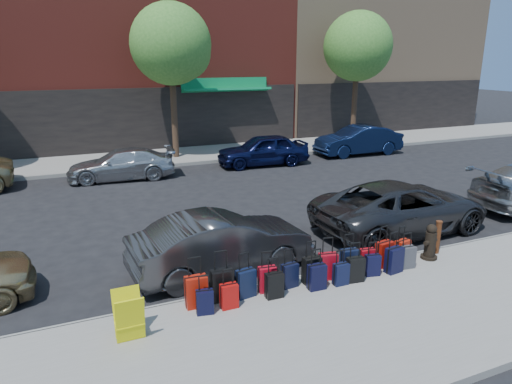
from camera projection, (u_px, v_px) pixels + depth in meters
name	position (u px, v px, depth m)	size (l,w,h in m)	color
ground	(233.00, 220.00, 14.30)	(120.00, 120.00, 0.00)	black
sidewalk_near	(354.00, 324.00, 8.54)	(60.00, 4.00, 0.15)	gray
sidewalk_far	(164.00, 157.00, 23.10)	(60.00, 4.00, 0.15)	gray
curb_near	(302.00, 279.00, 10.32)	(60.00, 0.08, 0.15)	gray
curb_far	(174.00, 165.00, 21.31)	(60.00, 0.08, 0.15)	gray
building_right	(349.00, 1.00, 33.68)	(15.00, 12.12, 18.00)	tan
tree_center	(174.00, 46.00, 21.40)	(3.80, 3.80, 7.27)	black
tree_right	(360.00, 48.00, 25.37)	(3.80, 3.80, 7.27)	black
suitcase_front_0	(196.00, 292.00, 8.94)	(0.43, 0.25, 1.03)	#A5180A
suitcase_front_1	(222.00, 285.00, 9.17)	(0.46, 0.27, 1.06)	black
suitcase_front_2	(246.00, 283.00, 9.33)	(0.42, 0.27, 0.95)	black
suitcase_front_3	(267.00, 279.00, 9.54)	(0.39, 0.25, 0.89)	#A30A1A
suitcase_front_4	(290.00, 275.00, 9.73)	(0.37, 0.23, 0.85)	black
suitcase_front_5	(312.00, 270.00, 9.91)	(0.40, 0.22, 0.96)	black
suitcase_front_6	(328.00, 266.00, 10.08)	(0.43, 0.29, 0.96)	maroon
suitcase_front_7	(349.00, 261.00, 10.33)	(0.41, 0.25, 0.95)	black
suitcase_front_8	(367.00, 260.00, 10.47)	(0.38, 0.24, 0.86)	#A10A13
suitcase_front_9	(384.00, 254.00, 10.69)	(0.44, 0.28, 0.99)	maroon
suitcase_front_10	(402.00, 251.00, 10.95)	(0.40, 0.27, 0.88)	#B31D0B
suitcase_back_0	(205.00, 302.00, 8.72)	(0.36, 0.24, 0.78)	black
suitcase_back_1	(229.00, 296.00, 8.92)	(0.34, 0.20, 0.81)	#AD0D0B
suitcase_back_3	(274.00, 285.00, 9.30)	(0.36, 0.22, 0.86)	black
suitcase_back_5	(317.00, 277.00, 9.64)	(0.38, 0.23, 0.89)	black
suitcase_back_6	(341.00, 274.00, 9.84)	(0.33, 0.19, 0.79)	black
suitcase_back_7	(355.00, 269.00, 9.98)	(0.40, 0.26, 0.89)	black
suitcase_back_8	(372.00, 265.00, 10.27)	(0.36, 0.25, 0.79)	black
suitcase_back_9	(394.00, 260.00, 10.40)	(0.43, 0.29, 0.96)	black
suitcase_back_10	(407.00, 257.00, 10.63)	(0.37, 0.24, 0.85)	#3C3C41
fire_hydrant	(430.00, 243.00, 11.09)	(0.46, 0.40, 0.89)	black
bollard	(438.00, 237.00, 11.39)	(0.16, 0.16, 0.85)	#38190C
display_rack	(129.00, 316.00, 7.88)	(0.49, 0.54, 0.87)	yellow
car_near_1	(222.00, 243.00, 10.68)	(1.50, 4.30, 1.42)	#37373A
car_near_2	(401.00, 207.00, 13.18)	(2.45, 5.31, 1.48)	#333335
car_far_1	(121.00, 164.00, 19.00)	(1.77, 4.35, 1.26)	silver
car_far_2	(263.00, 150.00, 21.47)	(1.73, 4.30, 1.46)	#0C1238
car_far_3	(358.00, 140.00, 23.85)	(1.60, 4.59, 1.51)	#0D1939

